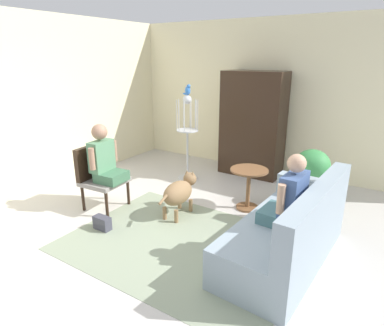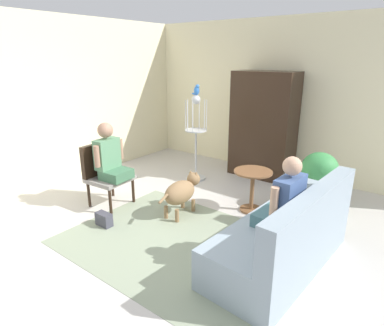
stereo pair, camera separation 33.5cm
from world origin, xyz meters
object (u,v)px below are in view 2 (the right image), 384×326
Objects in this scene: couch at (286,237)px; person_on_couch at (284,201)px; person_on_armchair at (110,156)px; potted_plant at (319,172)px; dog at (181,191)px; parrot at (197,90)px; handbag at (104,219)px; bird_cage_stand at (196,138)px; round_end_table at (252,185)px; armchair at (104,170)px; armoire_cabinet at (263,125)px.

couch is 2.47× the size of person_on_couch.
potted_plant is at bearing 35.29° from person_on_armchair.
dog is 1.92m from parrot.
parrot reaches higher than handbag.
round_end_table is at bearing -21.12° from bird_cage_stand.
bird_cage_stand is at bearing 180.00° from parrot.
round_end_table is at bearing 30.41° from armchair.
couch is 1.64m from potted_plant.
couch is at bearing 3.23° from person_on_armchair.
person_on_armchair is at bearing 4.70° from armchair.
armchair is 3.18m from potted_plant.
handbag is (-0.76, -3.09, -0.87)m from armoire_cabinet.
dog is 1.50m from bird_cage_stand.
parrot is (-2.33, 1.52, 1.29)m from couch.
person_on_couch is 1.68m from dog.
round_end_table is 1.59m from bird_cage_stand.
armchair is at bearing -160.43° from dog.
armoire_cabinet is (1.18, 2.59, 0.18)m from person_on_armchair.
armchair is 0.61× the size of bird_cage_stand.
person_on_couch is (2.78, 0.14, 0.22)m from armchair.
parrot is at bearing -132.55° from armoire_cabinet.
person_on_armchair reaches higher than handbag.
couch reaches higher than dog.
armchair is 5.06× the size of parrot.
person_on_armchair is (-2.63, -0.12, 0.02)m from person_on_couch.
potted_plant is (2.15, 0.10, -1.04)m from parrot.
person_on_armchair reaches higher than dog.
dog is at bearing 170.10° from person_on_couch.
person_on_armchair is (-2.67, -0.15, 0.45)m from couch.
bird_cage_stand reaches higher than person_on_armchair.
potted_plant reaches higher than handbag.
dog is 1.04× the size of potted_plant.
dog is 1.12m from handbag.
armoire_cabinet is (-1.49, 2.44, 0.63)m from couch.
round_end_table is 1.03m from dog.
person_on_couch is 2.87m from armoire_cabinet.
bird_cage_stand is 0.80× the size of armoire_cabinet.
couch is at bearing -33.03° from parrot.
armchair is 1.13× the size of person_on_armchair.
handbag is (0.10, -2.17, -0.68)m from bird_cage_stand.
handbag is at bearing -103.78° from armoire_cabinet.
dog is (1.02, 0.40, -0.43)m from person_on_armchair.
round_end_table is 2.63× the size of handbag.
person_on_armchair is 2.12m from round_end_table.
dog is at bearing 19.57° from armchair.
person_on_couch is 0.96× the size of person_on_armchair.
dog is at bearing 21.57° from person_on_armchair.
potted_plant is at bearing 2.53° from parrot.
person_on_armchair is 1.18m from dog.
parrot is 2.40m from potted_plant.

